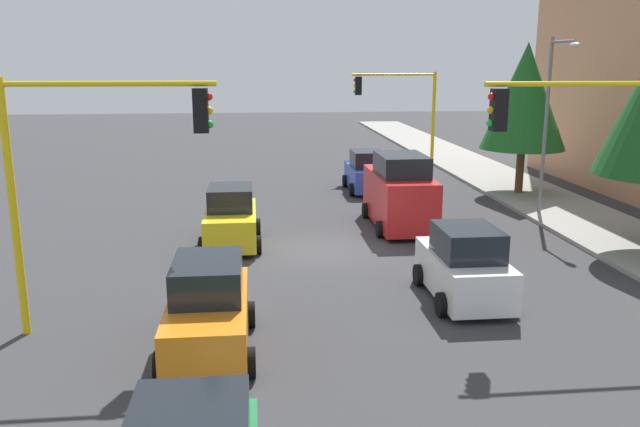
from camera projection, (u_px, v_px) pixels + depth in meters
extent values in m
plane|color=#353538|center=(324.00, 250.00, 21.33)|extent=(120.00, 120.00, 0.00)
cube|color=gray|center=(558.00, 207.00, 27.20)|extent=(80.00, 4.00, 0.15)
cylinder|color=yellow|center=(433.00, 124.00, 35.00)|extent=(0.18, 0.18, 5.56)
cylinder|color=yellow|center=(394.00, 75.00, 34.17)|extent=(0.12, 4.50, 0.12)
cube|color=black|center=(358.00, 86.00, 34.12)|extent=(0.36, 0.32, 0.96)
sphere|color=red|center=(355.00, 80.00, 34.03)|extent=(0.18, 0.18, 0.18)
sphere|color=yellow|center=(355.00, 86.00, 34.10)|extent=(0.18, 0.18, 0.18)
sphere|color=green|center=(355.00, 92.00, 34.17)|extent=(0.18, 0.18, 0.18)
cylinder|color=yellow|center=(580.00, 84.00, 14.77)|extent=(0.12, 4.50, 0.12)
cube|color=black|center=(499.00, 110.00, 14.71)|extent=(0.36, 0.32, 0.96)
sphere|color=red|center=(492.00, 97.00, 14.63)|extent=(0.18, 0.18, 0.18)
sphere|color=yellow|center=(491.00, 110.00, 14.70)|extent=(0.18, 0.18, 0.18)
sphere|color=green|center=(490.00, 123.00, 14.76)|extent=(0.18, 0.18, 0.18)
cylinder|color=yellow|center=(14.00, 211.00, 14.11)|extent=(0.18, 0.18, 5.75)
cylinder|color=yellow|center=(110.00, 84.00, 13.71)|extent=(0.12, 4.50, 0.12)
cube|color=black|center=(201.00, 111.00, 14.03)|extent=(0.36, 0.32, 0.96)
sphere|color=red|center=(209.00, 97.00, 13.98)|extent=(0.18, 0.18, 0.18)
sphere|color=yellow|center=(209.00, 111.00, 14.05)|extent=(0.18, 0.18, 0.18)
sphere|color=green|center=(210.00, 124.00, 14.12)|extent=(0.18, 0.18, 0.18)
cylinder|color=slate|center=(545.00, 129.00, 25.32)|extent=(0.14, 0.14, 7.00)
cylinder|color=slate|center=(563.00, 41.00, 23.69)|extent=(1.80, 0.10, 0.10)
ellipsoid|color=silver|center=(575.00, 45.00, 22.86)|extent=(0.56, 0.28, 0.20)
cylinder|color=brown|center=(520.00, 170.00, 29.80)|extent=(0.36, 0.36, 2.38)
cone|color=#1E6023|center=(525.00, 96.00, 29.03)|extent=(3.81, 3.81, 4.76)
cube|color=red|center=(399.00, 198.00, 24.11)|extent=(4.80, 1.90, 1.85)
cube|color=black|center=(402.00, 165.00, 23.58)|extent=(2.50, 1.67, 0.76)
cylinder|color=black|center=(365.00, 211.00, 25.63)|extent=(0.60, 0.20, 0.60)
cylinder|color=black|center=(415.00, 209.00, 25.84)|extent=(0.60, 0.20, 0.60)
cylinder|color=black|center=(380.00, 229.00, 22.75)|extent=(0.60, 0.20, 0.60)
cylinder|color=black|center=(436.00, 228.00, 22.95)|extent=(0.60, 0.20, 0.60)
cube|color=orange|center=(209.00, 321.00, 13.71)|extent=(4.02, 1.64, 1.05)
cube|color=black|center=(208.00, 277.00, 13.70)|extent=(2.09, 1.44, 0.76)
cylinder|color=black|center=(251.00, 362.00, 12.68)|extent=(0.60, 0.20, 0.60)
cylinder|color=black|center=(160.00, 366.00, 12.50)|extent=(0.60, 0.20, 0.60)
cylinder|color=black|center=(251.00, 314.00, 15.10)|extent=(0.60, 0.20, 0.60)
cylinder|color=black|center=(175.00, 317.00, 14.92)|extent=(0.60, 0.20, 0.60)
cube|color=white|center=(463.00, 273.00, 16.78)|extent=(3.62, 1.67, 1.05)
cube|color=black|center=(467.00, 242.00, 16.40)|extent=(1.88, 1.47, 0.76)
cylinder|color=black|center=(419.00, 275.00, 17.87)|extent=(0.60, 0.20, 0.60)
cylinder|color=black|center=(481.00, 273.00, 18.05)|extent=(0.60, 0.20, 0.60)
cylinder|color=black|center=(442.00, 304.00, 15.69)|extent=(0.60, 0.20, 0.60)
cylinder|color=black|center=(512.00, 302.00, 15.87)|extent=(0.60, 0.20, 0.60)
cube|color=blue|center=(367.00, 177.00, 30.91)|extent=(3.63, 1.67, 1.05)
cube|color=black|center=(368.00, 159.00, 30.53)|extent=(1.89, 1.47, 0.76)
cylinder|color=black|center=(345.00, 181.00, 32.00)|extent=(0.60, 0.20, 0.60)
cylinder|color=black|center=(380.00, 180.00, 32.18)|extent=(0.60, 0.20, 0.60)
cylinder|color=black|center=(352.00, 190.00, 29.82)|extent=(0.60, 0.20, 0.60)
cylinder|color=black|center=(390.00, 189.00, 30.00)|extent=(0.60, 0.20, 0.60)
cube|color=yellow|center=(231.00, 225.00, 21.79)|extent=(3.75, 1.68, 1.05)
cube|color=black|center=(230.00, 198.00, 21.77)|extent=(1.95, 1.48, 0.76)
cylinder|color=black|center=(258.00, 245.00, 20.84)|extent=(0.60, 0.20, 0.60)
cylinder|color=black|center=(202.00, 246.00, 20.66)|extent=(0.60, 0.20, 0.60)
cylinder|color=black|center=(258.00, 227.00, 23.10)|extent=(0.60, 0.20, 0.60)
cylinder|color=black|center=(207.00, 228.00, 22.92)|extent=(0.60, 0.20, 0.60)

